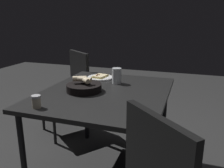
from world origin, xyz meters
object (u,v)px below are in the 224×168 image
beer_glass (117,76)px  pepper_shaker (36,102)px  pizza_plate (100,77)px  dining_table (105,99)px  chair_near (70,87)px  bread_basket (84,87)px

beer_glass → pepper_shaker: 0.76m
pizza_plate → beer_glass: bearing=-29.5°
dining_table → chair_near: bearing=136.5°
dining_table → bread_basket: 0.19m
beer_glass → chair_near: bearing=150.3°
bread_basket → pizza_plate: bearing=94.2°
beer_glass → pepper_shaker: (-0.30, -0.70, -0.02)m
dining_table → chair_near: chair_near is taller
pizza_plate → beer_glass: (0.20, -0.11, 0.05)m
bread_basket → pepper_shaker: size_ratio=3.32×
dining_table → beer_glass: (0.02, 0.24, 0.12)m
pepper_shaker → beer_glass: bearing=66.6°
pizza_plate → dining_table: bearing=-62.5°
pizza_plate → chair_near: bearing=150.2°
pizza_plate → pepper_shaker: 0.81m
pepper_shaker → chair_near: bearing=108.5°
dining_table → bread_basket: (-0.15, -0.06, 0.10)m
pizza_plate → bread_basket: size_ratio=0.88×
dining_table → chair_near: 0.90m
pizza_plate → chair_near: chair_near is taller
bread_basket → pepper_shaker: bearing=-108.6°
beer_glass → bread_basket: bearing=-119.5°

